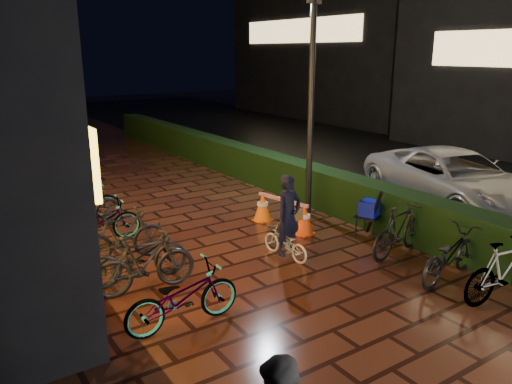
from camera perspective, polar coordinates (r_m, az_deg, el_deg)
ground at (r=8.30m, az=9.02°, el=-12.56°), size 80.00×80.00×0.00m
asphalt_road at (r=17.86m, az=19.49°, el=2.26°), size 11.00×60.00×0.01m
hedge at (r=16.06m, az=-1.62°, el=3.55°), size 0.70×20.00×1.00m
van at (r=13.84m, az=21.66°, el=1.40°), size 3.57×5.66×1.46m
lamp_post_hedge at (r=11.85m, az=6.34°, el=10.82°), size 0.50×0.21×5.27m
lamp_post_sf at (r=14.38m, az=-23.84°, el=10.03°), size 0.48×0.21×5.07m
cyclist at (r=9.65m, az=3.56°, el=-4.14°), size 0.63×1.21×1.68m
traffic_barrier at (r=11.46m, az=3.06°, el=-2.36°), size 0.69×1.70×0.69m
cart_assembly at (r=11.14m, az=12.90°, el=-2.04°), size 0.74×0.79×1.12m
parked_bikes_storefront at (r=9.96m, az=-15.66°, el=-4.92°), size 1.89×6.16×1.04m
parked_bikes_hedge at (r=9.53m, az=21.03°, el=-6.28°), size 1.96×2.98×1.04m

